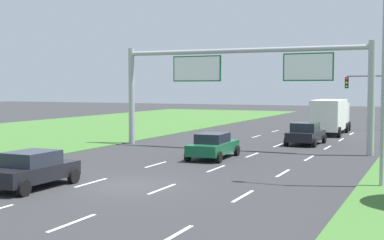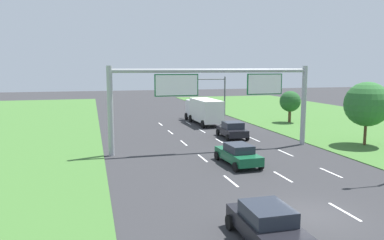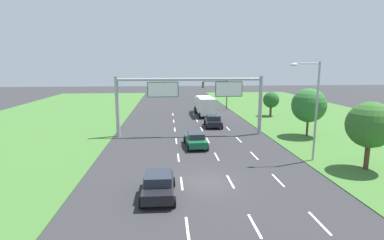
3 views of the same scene
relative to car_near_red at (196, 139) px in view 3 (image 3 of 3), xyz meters
name	(u,v)px [view 3 (image 3 of 3)]	position (x,y,z in m)	size (l,w,h in m)	color
ground_plane	(206,182)	(-0.15, -9.55, -0.76)	(200.00, 200.00, 0.00)	#2D2D30
grass_verge_right	(384,141)	(20.85, 0.45, -0.73)	(24.00, 120.00, 0.06)	#3D6B2D
lane_dashes_inner_left	(178,157)	(-1.90, -3.55, -0.76)	(0.14, 50.40, 0.01)	white
lane_dashes_inner_right	(217,156)	(1.60, -3.55, -0.76)	(0.14, 50.40, 0.01)	white
lane_dashes_slip	(254,156)	(5.10, -3.55, -0.76)	(0.14, 50.40, 0.01)	white
car_near_red	(196,139)	(0.00, 0.00, 0.00)	(2.26, 4.55, 1.50)	#145633
car_lead_silver	(213,121)	(3.31, 9.70, 0.04)	(2.34, 4.25, 1.60)	black
car_mid_lane	(158,185)	(-3.46, -11.54, 0.02)	(2.19, 4.19, 1.53)	black
box_truck	(204,105)	(3.37, 19.63, 0.91)	(2.83, 8.58, 3.05)	silver
sign_gantry	(191,94)	(-0.02, 5.12, 4.14)	(17.24, 0.44, 7.00)	#9EA0A5
traffic_light_mast	(217,89)	(6.40, 25.75, 3.10)	(4.76, 0.49, 5.60)	#47494F
street_lamp	(313,103)	(9.40, -5.40, 4.32)	(2.61, 0.32, 8.50)	#9EA0A5
roadside_tree_near	(370,125)	(12.87, -7.99, 2.88)	(3.60, 3.60, 5.46)	#513823
roadside_tree_mid	(309,105)	(13.38, 3.32, 2.91)	(3.91, 3.91, 5.63)	#513823
roadside_tree_far	(271,100)	(13.95, 17.44, 1.91)	(2.58, 2.58, 3.98)	#513823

